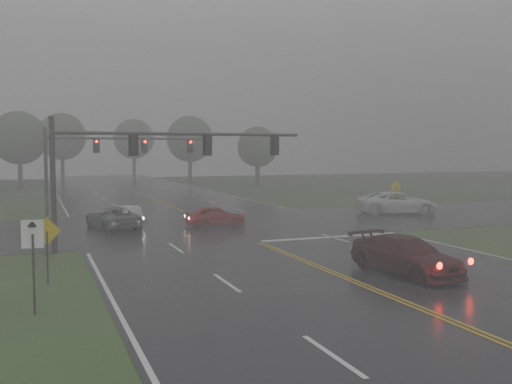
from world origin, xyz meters
name	(u,v)px	position (x,y,z in m)	size (l,w,h in m)	color
ground	(432,314)	(0.00, 0.00, 0.00)	(180.00, 180.00, 0.00)	#2C401B
main_road	(224,229)	(0.00, 20.00, 0.00)	(18.00, 160.00, 0.02)	black
cross_street	(215,225)	(0.00, 22.00, 0.00)	(120.00, 14.00, 0.02)	black
stop_bar	(331,237)	(4.50, 14.40, 0.00)	(8.50, 0.50, 0.01)	silver
sedan_maroon	(406,275)	(2.56, 4.85, 0.00)	(2.08, 5.12, 1.49)	#34090A
sedan_red	(216,226)	(-0.20, 21.24, 0.00)	(1.58, 3.92, 1.33)	#9E0E10
sedan_silver	(129,225)	(-5.33, 23.89, 0.00)	(1.37, 3.93, 1.30)	#B7BBC0
car_grey	(113,229)	(-6.54, 22.43, 0.00)	(2.28, 4.95, 1.38)	#4D4F54
pickup_white	(397,214)	(15.00, 23.03, 0.00)	(2.81, 6.09, 1.69)	white
signal_gantry_near	(138,156)	(-6.19, 14.76, 4.60)	(12.82, 0.28, 6.50)	black
signal_gantry_far	(99,153)	(-6.32, 31.54, 4.65)	(12.43, 0.33, 6.59)	black
sign_diamond_west	(47,239)	(-10.65, 8.20, 1.67)	(1.01, 0.27, 2.47)	black
sign_arrow_white	(33,249)	(-11.11, 4.29, 1.99)	(0.63, 0.13, 2.85)	black
sign_diamond_east	(396,191)	(15.45, 23.92, 1.72)	(1.06, 0.15, 2.55)	black
tree_nw_a	(19,138)	(-12.65, 63.22, 6.43)	(6.65, 6.65, 9.77)	#2F251F
tree_ne_a	(190,139)	(10.32, 67.73, 6.53)	(6.76, 6.76, 9.93)	#2F251F
tree_n_mid	(62,137)	(-6.94, 78.77, 7.00)	(7.24, 7.24, 10.64)	#2F251F
tree_e_near	(258,147)	(17.56, 59.03, 5.35)	(5.55, 5.55, 8.15)	#2F251F
tree_n_far	(134,139)	(5.73, 89.48, 6.91)	(7.16, 7.16, 10.51)	#2F251F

